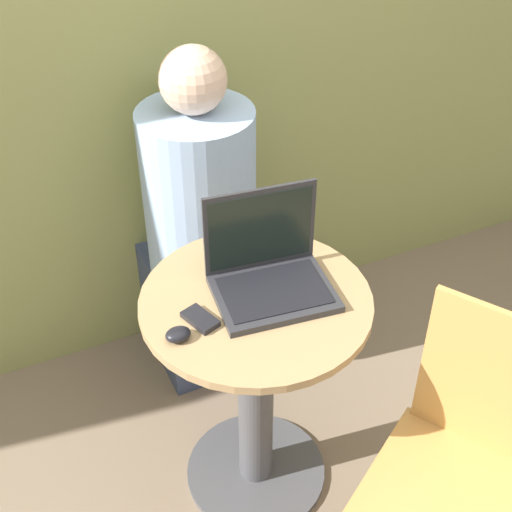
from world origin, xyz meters
name	(u,v)px	position (x,y,z in m)	size (l,w,h in m)	color
ground_plane	(256,472)	(0.00, 0.00, 0.00)	(12.00, 12.00, 0.00)	#7F6B56
back_wall	(143,2)	(0.00, 0.82, 1.30)	(7.00, 0.05, 2.60)	#939956
round_table	(256,374)	(0.00, 0.00, 0.48)	(0.62, 0.62, 0.77)	#4C4C51
laptop	(269,270)	(0.05, 0.03, 0.83)	(0.33, 0.27, 0.27)	#2D2D33
cell_phone	(200,319)	(-0.17, -0.02, 0.78)	(0.08, 0.11, 0.02)	black
computer_mouse	(178,334)	(-0.24, -0.06, 0.79)	(0.06, 0.05, 0.03)	black
chair_empty	(460,465)	(0.36, -0.49, 0.46)	(0.55, 0.55, 0.90)	tan
person_seated	(197,243)	(0.05, 0.61, 0.52)	(0.37, 0.57, 1.26)	#3D4766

